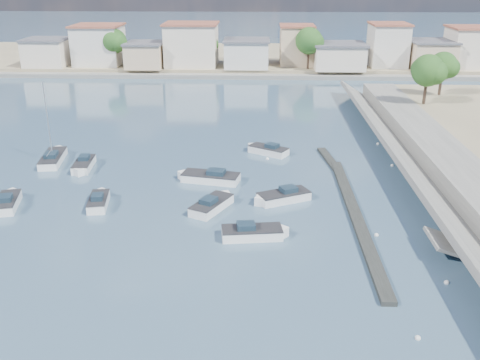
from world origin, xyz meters
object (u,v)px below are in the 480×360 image
(motorboat_b, at_px, (213,205))
(motorboat_c, at_px, (208,178))
(motorboat_a, at_px, (99,201))
(motorboat_g, at_px, (83,166))
(motorboat_d, at_px, (281,197))
(motorboat_f, at_px, (267,150))
(motorboat_e, at_px, (8,202))
(sailboat, at_px, (54,158))
(motorboat_h, at_px, (255,233))

(motorboat_b, relative_size, motorboat_c, 0.80)
(motorboat_a, distance_m, motorboat_b, 10.25)
(motorboat_a, xyz_separation_m, motorboat_g, (-4.25, 9.08, 0.00))
(motorboat_d, xyz_separation_m, motorboat_f, (-1.19, 13.43, 0.00))
(motorboat_e, relative_size, sailboat, 0.55)
(motorboat_d, bearing_deg, motorboat_e, -175.37)
(motorboat_g, bearing_deg, motorboat_f, 16.72)
(motorboat_e, bearing_deg, motorboat_d, 4.63)
(motorboat_d, relative_size, motorboat_f, 1.09)
(motorboat_a, xyz_separation_m, motorboat_c, (9.17, 6.11, 0.00))
(motorboat_e, bearing_deg, sailboat, 91.28)
(motorboat_b, xyz_separation_m, sailboat, (-18.52, 11.74, 0.04))
(motorboat_g, bearing_deg, motorboat_b, -33.09)
(motorboat_e, xyz_separation_m, motorboat_h, (22.02, -5.17, 0.00))
(motorboat_d, bearing_deg, motorboat_g, 159.62)
(motorboat_b, height_order, motorboat_h, same)
(sailboat, bearing_deg, motorboat_g, -29.67)
(motorboat_e, xyz_separation_m, motorboat_f, (23.09, 15.40, -0.00))
(motorboat_b, height_order, motorboat_f, same)
(motorboat_c, distance_m, motorboat_g, 13.75)
(motorboat_b, bearing_deg, sailboat, 147.63)
(motorboat_d, bearing_deg, motorboat_f, 95.06)
(motorboat_b, height_order, sailboat, sailboat)
(motorboat_g, distance_m, sailboat, 4.64)
(motorboat_g, height_order, motorboat_h, same)
(motorboat_e, relative_size, motorboat_f, 1.03)
(motorboat_b, distance_m, motorboat_g, 17.30)
(motorboat_a, height_order, motorboat_e, same)
(motorboat_d, distance_m, motorboat_h, 7.48)
(motorboat_g, relative_size, sailboat, 0.56)
(motorboat_f, bearing_deg, motorboat_a, -135.37)
(motorboat_d, distance_m, motorboat_f, 13.48)
(motorboat_c, xyz_separation_m, sailboat, (-17.45, 5.27, 0.03))
(motorboat_c, height_order, motorboat_h, same)
(motorboat_e, height_order, motorboat_h, same)
(motorboat_b, relative_size, motorboat_e, 1.03)
(motorboat_b, relative_size, motorboat_f, 1.06)
(motorboat_b, distance_m, motorboat_f, 16.00)
(motorboat_e, height_order, motorboat_g, same)
(motorboat_d, distance_m, motorboat_g, 21.89)
(motorboat_d, relative_size, sailboat, 0.58)
(motorboat_f, distance_m, sailboat, 23.62)
(motorboat_b, height_order, motorboat_d, same)
(motorboat_h, bearing_deg, motorboat_d, 72.36)
(motorboat_f, bearing_deg, motorboat_e, -146.30)
(motorboat_a, height_order, sailboat, sailboat)
(motorboat_f, bearing_deg, motorboat_c, -123.95)
(motorboat_c, height_order, motorboat_f, same)
(motorboat_f, xyz_separation_m, motorboat_h, (-1.08, -20.56, 0.00))
(motorboat_a, height_order, motorboat_h, same)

